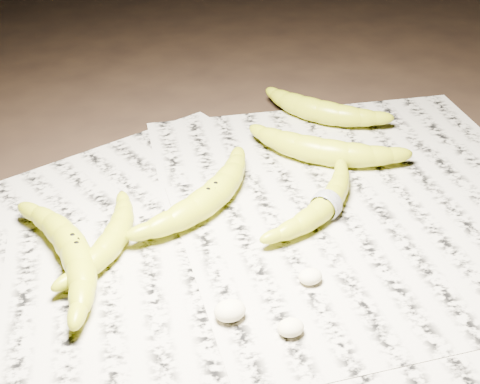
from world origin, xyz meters
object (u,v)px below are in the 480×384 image
object	(u,v)px
banana_left_b	(112,238)
banana_center	(211,195)
banana_upper_a	(322,149)
banana_upper_b	(319,109)
banana_left_a	(74,249)
banana_taped	(326,203)

from	to	relation	value
banana_left_b	banana_center	xyz separation A→B (m)	(0.14, 0.05, 0.00)
banana_upper_a	banana_upper_b	bearing A→B (deg)	105.94
banana_left_a	banana_left_b	size ratio (longest dim) A/B	1.29
banana_upper_a	banana_left_a	bearing A→B (deg)	-123.43
banana_left_a	banana_center	size ratio (longest dim) A/B	0.99
banana_left_a	banana_upper_a	distance (m)	0.41
banana_center	banana_taped	xyz separation A→B (m)	(0.14, -0.07, -0.00)
banana_taped	banana_upper_a	world-z (taller)	banana_upper_a
banana_left_a	banana_upper_a	size ratio (longest dim) A/B	1.03
banana_upper_b	banana_upper_a	bearing A→B (deg)	-64.92
banana_taped	banana_upper_b	xyz separation A→B (m)	(0.11, 0.26, 0.00)
banana_left_b	banana_taped	size ratio (longest dim) A/B	0.86
banana_left_b	banana_upper_a	size ratio (longest dim) A/B	0.80
banana_left_a	banana_upper_b	world-z (taller)	same
banana_left_a	banana_upper_a	world-z (taller)	banana_upper_a
banana_left_b	banana_taped	bearing A→B (deg)	-59.73
banana_left_b	banana_upper_b	xyz separation A→B (m)	(0.40, 0.24, 0.00)
banana_left_b	banana_upper_b	distance (m)	0.46
banana_taped	banana_upper_b	distance (m)	0.28
banana_center	banana_left_a	bearing A→B (deg)	158.27
banana_left_b	banana_upper_b	bearing A→B (deg)	-25.14
banana_center	banana_taped	distance (m)	0.16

